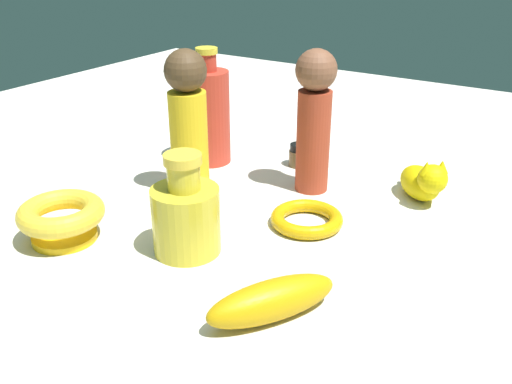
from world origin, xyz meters
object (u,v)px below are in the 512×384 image
bottle_short (186,215)px  banana (272,300)px  person_figure_adult (314,117)px  person_figure_child (188,121)px  nail_polish_jar (299,155)px  cat_figurine (423,181)px  bottle_tall (209,115)px  bangle (307,219)px  bowl (62,217)px

bottle_short → banana: bearing=159.5°
person_figure_adult → bottle_short: (0.05, 0.27, -0.07)m
person_figure_child → nail_polish_jar: 0.25m
person_figure_child → cat_figurine: size_ratio=2.31×
bottle_tall → bottle_short: bottle_tall is taller
bangle → banana: 0.23m
cat_figurine → bowl: 0.56m
person_figure_adult → banana: 0.38m
bangle → bottle_short: (0.10, 0.15, 0.04)m
person_figure_child → person_figure_adult: person_figure_child is taller
bottle_short → banana: 0.19m
banana → bottle_short: bearing=100.7°
cat_figurine → bottle_short: 0.40m
banana → nail_polish_jar: size_ratio=3.77×
bowl → bottle_short: bearing=-156.7°
bowl → person_figure_adult: bearing=-122.1°
bottle_short → cat_figurine: bearing=-123.8°
bottle_tall → bowl: bottle_tall is taller
bottle_short → nail_polish_jar: 0.36m
cat_figurine → person_figure_adult: size_ratio=0.44×
bottle_tall → bowl: (-0.01, 0.36, -0.06)m
person_figure_child → bottle_tall: (0.06, -0.13, -0.03)m
cat_figurine → nail_polish_jar: cat_figurine is taller
person_figure_adult → cat_figurine: bearing=-161.3°
bowl → person_figure_adult: person_figure_adult is taller
cat_figurine → nail_polish_jar: 0.24m
bangle → bowl: (0.27, 0.23, 0.03)m
bottle_tall → bottle_short: (-0.17, 0.28, -0.04)m
bowl → nail_polish_jar: bearing=-109.3°
bangle → person_figure_adult: 0.18m
bottle_short → nail_polish_jar: bottle_short is taller
bottle_tall → banana: bottle_tall is taller
person_figure_child → bangle: person_figure_child is taller
bangle → bottle_short: bottle_short is taller
banana → bowl: bearing=122.3°
bottle_tall → nail_polish_jar: bottle_tall is taller
bangle → bowl: bowl is taller
banana → bangle: bearing=49.2°
bowl → bottle_short: 0.18m
cat_figurine → nail_polish_jar: size_ratio=2.45×
bowl → nail_polish_jar: bowl is taller
person_figure_child → banana: 0.38m
bowl → banana: bearing=-179.0°
cat_figurine → bangle: cat_figurine is taller
cat_figurine → bottle_short: (0.22, 0.33, 0.02)m
bangle → cat_figurine: bearing=-123.5°
person_figure_adult → bangle: bearing=114.6°
person_figure_child → bottle_short: size_ratio=1.69×
bottle_short → bowl: bearing=23.3°
bottle_short → person_figure_adult: bearing=-100.2°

